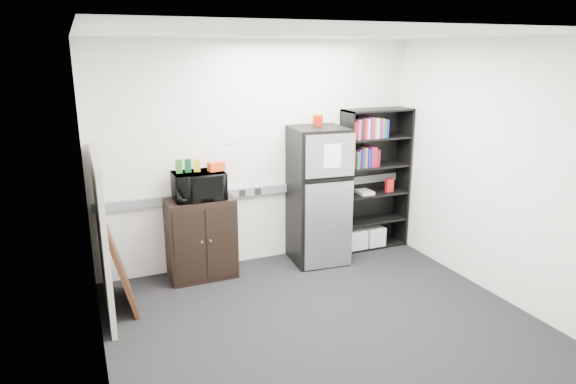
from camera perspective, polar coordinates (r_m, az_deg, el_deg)
The scene contains 18 objects.
floor at distance 5.19m, azimuth 3.82°, elevation -14.16°, with size 4.00×4.00×0.00m, color black.
wall_back at distance 6.24m, azimuth -3.17°, elevation 4.23°, with size 4.00×0.02×2.70m, color silver.
wall_right at distance 5.84m, azimuth 21.93°, elevation 2.33°, with size 0.02×3.50×2.70m, color silver.
wall_left at distance 4.20m, azimuth -21.07°, elevation -2.40°, with size 0.02×3.50×2.70m, color silver.
ceiling at distance 4.52m, azimuth 4.45°, elevation 17.15°, with size 4.00×3.50×0.02m, color white.
electrical_raceway at distance 6.32m, azimuth -3.02°, elevation 0.17°, with size 3.92×0.05×0.10m, color slate.
wall_note at distance 6.10m, azimuth -6.29°, elevation 5.79°, with size 0.14×0.00×0.10m, color white.
bookshelf at distance 6.81m, azimuth 9.43°, elevation 1.74°, with size 0.90×0.34×1.85m.
cubicle_partition at distance 5.39m, azimuth -19.95°, elevation -4.45°, with size 0.06×1.30×1.62m.
cabinet at distance 6.03m, azimuth -9.64°, elevation -5.05°, with size 0.76×0.50×0.95m.
microwave at distance 5.83m, azimuth -9.88°, elevation 0.71°, with size 0.56×0.38×0.31m, color black.
snack_box_a at distance 5.77m, azimuth -12.03°, elevation 2.80°, with size 0.07×0.05×0.15m, color #235C1A.
snack_box_b at distance 5.79m, azimuth -11.06°, elevation 2.89°, with size 0.07×0.05×0.15m, color #0D3A21.
snack_box_c at distance 5.81m, azimuth -10.09°, elevation 2.94°, with size 0.07×0.05×0.14m, color gold.
snack_bag at distance 5.81m, azimuth -7.97°, elevation 2.83°, with size 0.18×0.10×0.10m, color red.
refrigerator at distance 6.31m, azimuth 3.29°, elevation -0.41°, with size 0.68×0.71×1.69m.
coffee_can at distance 6.26m, azimuth 3.33°, elevation 8.14°, with size 0.12×0.12×0.17m.
framed_poster at distance 5.54m, azimuth -18.28°, elevation -7.47°, with size 0.26×0.74×0.94m.
Camera 1 is at (-2.06, -4.02, 2.56)m, focal length 32.00 mm.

